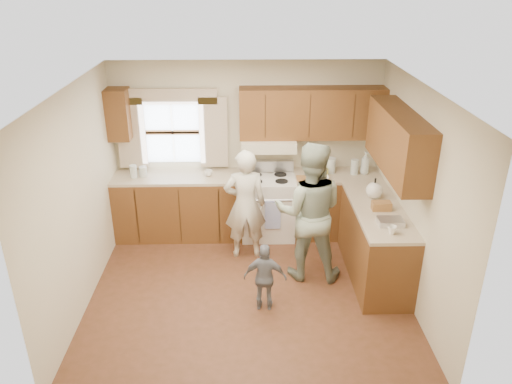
{
  "coord_description": "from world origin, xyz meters",
  "views": [
    {
      "loc": [
        -0.03,
        -5.09,
        3.63
      ],
      "look_at": [
        0.1,
        0.4,
        1.15
      ],
      "focal_mm": 35.0,
      "sensor_mm": 36.0,
      "label": 1
    }
  ],
  "objects_px": {
    "child": "(265,277)",
    "woman_left": "(245,205)",
    "stove": "(268,205)",
    "woman_right": "(309,212)"
  },
  "relations": [
    {
      "from": "stove",
      "to": "woman_right",
      "type": "bearing_deg",
      "value": -67.4
    },
    {
      "from": "woman_left",
      "to": "woman_right",
      "type": "xyz_separation_m",
      "value": [
        0.78,
        -0.5,
        0.13
      ]
    },
    {
      "from": "woman_left",
      "to": "child",
      "type": "height_order",
      "value": "woman_left"
    },
    {
      "from": "stove",
      "to": "woman_left",
      "type": "relative_size",
      "value": 0.7
    },
    {
      "from": "woman_right",
      "to": "stove",
      "type": "bearing_deg",
      "value": -59.84
    },
    {
      "from": "woman_left",
      "to": "woman_right",
      "type": "relative_size",
      "value": 0.86
    },
    {
      "from": "stove",
      "to": "child",
      "type": "xyz_separation_m",
      "value": [
        -0.11,
        -1.78,
        -0.05
      ]
    },
    {
      "from": "child",
      "to": "woman_left",
      "type": "bearing_deg",
      "value": -72.9
    },
    {
      "from": "woman_left",
      "to": "child",
      "type": "relative_size",
      "value": 1.83
    },
    {
      "from": "stove",
      "to": "woman_right",
      "type": "xyz_separation_m",
      "value": [
        0.45,
        -1.08,
        0.43
      ]
    }
  ]
}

